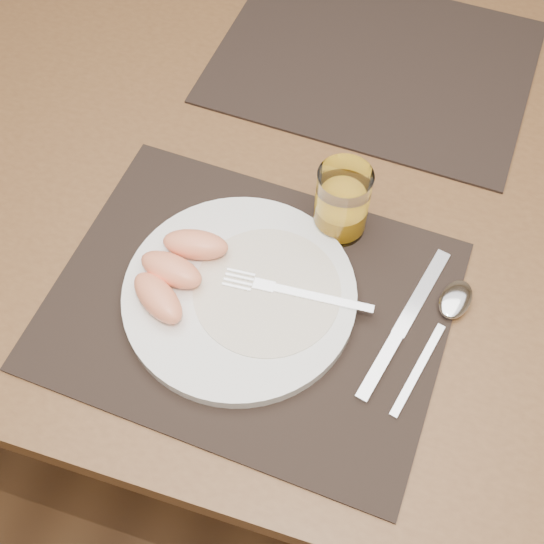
{
  "coord_description": "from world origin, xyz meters",
  "views": [
    {
      "loc": [
        0.11,
        -0.57,
        1.45
      ],
      "look_at": [
        -0.01,
        -0.18,
        0.77
      ],
      "focal_mm": 45.0,
      "sensor_mm": 36.0,
      "label": 1
    }
  ],
  "objects_px": {
    "knife": "(398,335)",
    "spoon": "(450,309)",
    "fork": "(284,290)",
    "juice_glass": "(342,205)",
    "plate": "(240,294)",
    "placemat_near": "(249,304)",
    "table": "(318,208)",
    "placemat_far": "(374,61)"
  },
  "relations": [
    {
      "from": "knife",
      "to": "spoon",
      "type": "xyz_separation_m",
      "value": [
        0.05,
        0.05,
        0.0
      ]
    },
    {
      "from": "knife",
      "to": "spoon",
      "type": "distance_m",
      "value": 0.07
    },
    {
      "from": "fork",
      "to": "juice_glass",
      "type": "distance_m",
      "value": 0.13
    },
    {
      "from": "plate",
      "to": "fork",
      "type": "bearing_deg",
      "value": 17.58
    },
    {
      "from": "placemat_near",
      "to": "knife",
      "type": "height_order",
      "value": "knife"
    },
    {
      "from": "placemat_near",
      "to": "juice_glass",
      "type": "distance_m",
      "value": 0.16
    },
    {
      "from": "spoon",
      "to": "juice_glass",
      "type": "height_order",
      "value": "juice_glass"
    },
    {
      "from": "table",
      "to": "spoon",
      "type": "distance_m",
      "value": 0.27
    },
    {
      "from": "plate",
      "to": "knife",
      "type": "distance_m",
      "value": 0.19
    },
    {
      "from": "knife",
      "to": "placemat_near",
      "type": "bearing_deg",
      "value": -176.45
    },
    {
      "from": "plate",
      "to": "juice_glass",
      "type": "height_order",
      "value": "juice_glass"
    },
    {
      "from": "table",
      "to": "spoon",
      "type": "xyz_separation_m",
      "value": [
        0.2,
        -0.16,
        0.09
      ]
    },
    {
      "from": "placemat_near",
      "to": "placemat_far",
      "type": "distance_m",
      "value": 0.44
    },
    {
      "from": "plate",
      "to": "fork",
      "type": "height_order",
      "value": "fork"
    },
    {
      "from": "placemat_far",
      "to": "fork",
      "type": "relative_size",
      "value": 2.57
    },
    {
      "from": "plate",
      "to": "spoon",
      "type": "height_order",
      "value": "plate"
    },
    {
      "from": "placemat_near",
      "to": "table",
      "type": "bearing_deg",
      "value": 83.0
    },
    {
      "from": "placemat_near",
      "to": "juice_glass",
      "type": "bearing_deg",
      "value": 62.66
    },
    {
      "from": "placemat_near",
      "to": "fork",
      "type": "bearing_deg",
      "value": 28.07
    },
    {
      "from": "table",
      "to": "fork",
      "type": "xyz_separation_m",
      "value": [
        0.01,
        -0.2,
        0.11
      ]
    },
    {
      "from": "table",
      "to": "placemat_far",
      "type": "relative_size",
      "value": 3.11
    },
    {
      "from": "placemat_far",
      "to": "spoon",
      "type": "relative_size",
      "value": 2.36
    },
    {
      "from": "juice_glass",
      "to": "table",
      "type": "bearing_deg",
      "value": 118.15
    },
    {
      "from": "fork",
      "to": "juice_glass",
      "type": "bearing_deg",
      "value": 73.6
    },
    {
      "from": "plate",
      "to": "juice_glass",
      "type": "bearing_deg",
      "value": 57.89
    },
    {
      "from": "placemat_far",
      "to": "knife",
      "type": "distance_m",
      "value": 0.45
    },
    {
      "from": "table",
      "to": "fork",
      "type": "bearing_deg",
      "value": -87.33
    },
    {
      "from": "spoon",
      "to": "knife",
      "type": "bearing_deg",
      "value": -136.54
    },
    {
      "from": "table",
      "to": "juice_glass",
      "type": "distance_m",
      "value": 0.16
    },
    {
      "from": "table",
      "to": "placemat_far",
      "type": "height_order",
      "value": "placemat_far"
    },
    {
      "from": "knife",
      "to": "juice_glass",
      "type": "relative_size",
      "value": 2.21
    },
    {
      "from": "fork",
      "to": "knife",
      "type": "xyz_separation_m",
      "value": [
        0.14,
        -0.01,
        -0.02
      ]
    },
    {
      "from": "fork",
      "to": "knife",
      "type": "bearing_deg",
      "value": -3.66
    },
    {
      "from": "fork",
      "to": "knife",
      "type": "height_order",
      "value": "fork"
    },
    {
      "from": "juice_glass",
      "to": "fork",
      "type": "bearing_deg",
      "value": -106.4
    },
    {
      "from": "plate",
      "to": "spoon",
      "type": "bearing_deg",
      "value": 13.12
    },
    {
      "from": "knife",
      "to": "placemat_far",
      "type": "bearing_deg",
      "value": 106.35
    },
    {
      "from": "placemat_far",
      "to": "fork",
      "type": "bearing_deg",
      "value": -91.36
    },
    {
      "from": "placemat_near",
      "to": "plate",
      "type": "bearing_deg",
      "value": 163.48
    },
    {
      "from": "placemat_far",
      "to": "knife",
      "type": "xyz_separation_m",
      "value": [
        0.13,
        -0.43,
        0.0
      ]
    },
    {
      "from": "knife",
      "to": "fork",
      "type": "bearing_deg",
      "value": 176.34
    },
    {
      "from": "placemat_near",
      "to": "spoon",
      "type": "xyz_separation_m",
      "value": [
        0.22,
        0.06,
        0.01
      ]
    }
  ]
}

